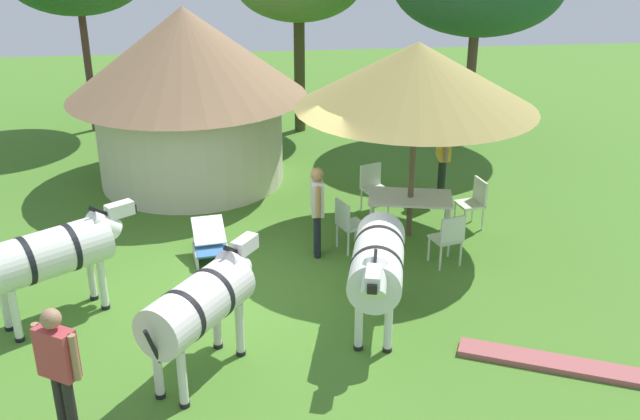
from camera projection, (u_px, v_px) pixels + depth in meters
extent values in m
plane|color=#467728|center=(265.00, 285.00, 11.42)|extent=(36.00, 36.00, 0.00)
cylinder|color=beige|center=(191.00, 139.00, 15.23)|extent=(3.76, 3.76, 1.81)
cone|color=#8D6B4D|center=(185.00, 52.00, 14.51)|extent=(4.81, 4.81, 1.77)
cylinder|color=brown|center=(412.00, 174.00, 12.62)|extent=(0.10, 0.10, 2.32)
cone|color=olive|center=(417.00, 75.00, 11.94)|extent=(4.01, 4.01, 1.09)
cube|color=silver|center=(410.00, 198.00, 12.80)|extent=(1.58, 1.12, 0.04)
cylinder|color=silver|center=(373.00, 207.00, 13.33)|extent=(0.06, 0.06, 0.70)
cylinder|color=silver|center=(446.00, 211.00, 13.20)|extent=(0.06, 0.06, 0.70)
cylinder|color=silver|center=(371.00, 224.00, 12.69)|extent=(0.06, 0.06, 0.70)
cylinder|color=silver|center=(448.00, 227.00, 12.56)|extent=(0.06, 0.06, 0.70)
cube|color=white|center=(470.00, 204.00, 13.22)|extent=(0.49, 0.51, 0.04)
cube|color=white|center=(480.00, 191.00, 13.18)|extent=(0.12, 0.44, 0.45)
cylinder|color=white|center=(465.00, 221.00, 13.10)|extent=(0.04, 0.04, 0.45)
cylinder|color=white|center=(455.00, 213.00, 13.43)|extent=(0.04, 0.04, 0.45)
cylinder|color=white|center=(483.00, 218.00, 13.20)|extent=(0.04, 0.04, 0.45)
cylinder|color=white|center=(473.00, 210.00, 13.53)|extent=(0.04, 0.04, 0.45)
cube|color=white|center=(375.00, 190.00, 13.86)|extent=(0.56, 0.55, 0.04)
cube|color=white|center=(370.00, 175.00, 13.93)|extent=(0.43, 0.19, 0.45)
cylinder|color=white|center=(388.00, 202.00, 13.88)|extent=(0.04, 0.04, 0.45)
cylinder|color=white|center=(371.00, 206.00, 13.73)|extent=(0.04, 0.04, 0.45)
cylinder|color=white|center=(379.00, 196.00, 14.18)|extent=(0.04, 0.04, 0.45)
cylinder|color=white|center=(361.00, 199.00, 14.02)|extent=(0.04, 0.04, 0.45)
cube|color=silver|center=(352.00, 225.00, 12.41)|extent=(0.55, 0.56, 0.04)
cube|color=silver|center=(342.00, 215.00, 12.23)|extent=(0.20, 0.42, 0.45)
cylinder|color=silver|center=(355.00, 231.00, 12.73)|extent=(0.04, 0.04, 0.45)
cylinder|color=silver|center=(367.00, 239.00, 12.42)|extent=(0.04, 0.04, 0.45)
cylinder|color=silver|center=(337.00, 235.00, 12.57)|extent=(0.04, 0.04, 0.45)
cylinder|color=silver|center=(348.00, 243.00, 12.26)|extent=(0.04, 0.04, 0.45)
cube|color=silver|center=(446.00, 238.00, 11.92)|extent=(0.54, 0.53, 0.04)
cube|color=silver|center=(453.00, 230.00, 11.67)|extent=(0.43, 0.17, 0.45)
cylinder|color=silver|center=(429.00, 248.00, 12.10)|extent=(0.04, 0.04, 0.45)
cylinder|color=silver|center=(449.00, 244.00, 12.23)|extent=(0.04, 0.04, 0.45)
cylinder|color=silver|center=(440.00, 258.00, 11.79)|extent=(0.04, 0.04, 0.45)
cylinder|color=silver|center=(461.00, 253.00, 11.93)|extent=(0.04, 0.04, 0.45)
cylinder|color=black|center=(442.00, 180.00, 14.36)|extent=(0.12, 0.12, 0.85)
cylinder|color=black|center=(441.00, 178.00, 14.50)|extent=(0.12, 0.12, 0.85)
cube|color=gold|center=(444.00, 144.00, 14.14)|extent=(0.25, 0.48, 0.60)
cylinder|color=#976D54|center=(447.00, 147.00, 13.89)|extent=(0.09, 0.09, 0.57)
cylinder|color=#976D54|center=(442.00, 138.00, 14.37)|extent=(0.09, 0.09, 0.57)
sphere|color=#976D54|center=(446.00, 122.00, 13.97)|extent=(0.23, 0.23, 0.23)
cylinder|color=black|center=(318.00, 236.00, 12.14)|extent=(0.11, 0.11, 0.78)
cylinder|color=black|center=(317.00, 233.00, 12.27)|extent=(0.11, 0.11, 0.78)
cube|color=silver|center=(317.00, 197.00, 11.94)|extent=(0.21, 0.43, 0.55)
cylinder|color=#A77747|center=(318.00, 202.00, 11.71)|extent=(0.08, 0.08, 0.52)
cylinder|color=#A77747|center=(316.00, 191.00, 12.15)|extent=(0.08, 0.08, 0.52)
sphere|color=#A77747|center=(317.00, 174.00, 11.78)|extent=(0.21, 0.21, 0.21)
cylinder|color=black|center=(61.00, 404.00, 8.15)|extent=(0.12, 0.12, 0.82)
cylinder|color=black|center=(71.00, 408.00, 8.09)|extent=(0.12, 0.12, 0.82)
cube|color=#B23D42|center=(57.00, 353.00, 7.84)|extent=(0.49, 0.41, 0.58)
cylinder|color=#9D7354|center=(38.00, 346.00, 7.93)|extent=(0.09, 0.09, 0.55)
cylinder|color=#9D7354|center=(75.00, 357.00, 7.73)|extent=(0.09, 0.09, 0.55)
sphere|color=#9D7354|center=(51.00, 319.00, 7.67)|extent=(0.22, 0.22, 0.22)
cube|color=#3769A8|center=(211.00, 249.00, 12.08)|extent=(0.59, 0.62, 0.03)
cube|color=white|center=(209.00, 230.00, 12.24)|extent=(0.59, 0.62, 0.30)
cube|color=silver|center=(227.00, 252.00, 12.23)|extent=(0.13, 0.60, 0.22)
cube|color=silver|center=(196.00, 255.00, 12.11)|extent=(0.13, 0.60, 0.22)
cylinder|color=silver|center=(197.00, 305.00, 8.91)|extent=(1.44, 1.68, 0.66)
cylinder|color=black|center=(181.00, 317.00, 8.66)|extent=(0.60, 0.45, 0.68)
cylinder|color=black|center=(211.00, 294.00, 9.14)|extent=(0.60, 0.45, 0.68)
cylinder|color=silver|center=(233.00, 265.00, 9.48)|extent=(0.55, 0.61, 0.50)
cube|color=silver|center=(245.00, 245.00, 9.64)|extent=(0.37, 0.43, 0.20)
cube|color=black|center=(252.00, 242.00, 9.80)|extent=(0.17, 0.17, 0.12)
cube|color=black|center=(233.00, 251.00, 9.40)|extent=(0.24, 0.32, 0.28)
cylinder|color=silver|center=(217.00, 322.00, 9.73)|extent=(0.11, 0.11, 0.78)
cylinder|color=black|center=(218.00, 345.00, 9.87)|extent=(0.13, 0.13, 0.06)
cylinder|color=silver|center=(240.00, 329.00, 9.57)|extent=(0.11, 0.11, 0.78)
cylinder|color=black|center=(241.00, 353.00, 9.72)|extent=(0.13, 0.13, 0.06)
cylinder|color=silver|center=(158.00, 370.00, 8.76)|extent=(0.11, 0.11, 0.78)
cylinder|color=black|center=(161.00, 395.00, 8.90)|extent=(0.13, 0.13, 0.06)
cylinder|color=silver|center=(183.00, 379.00, 8.60)|extent=(0.11, 0.11, 0.78)
cylinder|color=black|center=(185.00, 404.00, 8.75)|extent=(0.13, 0.13, 0.06)
cylinder|color=black|center=(153.00, 346.00, 8.27)|extent=(0.17, 0.22, 0.53)
cylinder|color=silver|center=(49.00, 254.00, 10.12)|extent=(1.75, 1.51, 0.67)
cylinder|color=black|center=(25.00, 261.00, 9.92)|extent=(0.46, 0.60, 0.68)
cylinder|color=black|center=(69.00, 247.00, 10.31)|extent=(0.46, 0.60, 0.68)
cylinder|color=silver|center=(103.00, 225.00, 10.56)|extent=(0.62, 0.56, 0.50)
cube|color=silver|center=(120.00, 210.00, 10.67)|extent=(0.43, 0.38, 0.20)
cube|color=black|center=(131.00, 208.00, 10.79)|extent=(0.17, 0.17, 0.12)
cube|color=black|center=(101.00, 212.00, 10.48)|extent=(0.32, 0.24, 0.28)
cylinder|color=silver|center=(91.00, 276.00, 10.89)|extent=(0.11, 0.11, 0.79)
cylinder|color=black|center=(94.00, 297.00, 11.04)|extent=(0.13, 0.13, 0.06)
cylinder|color=silver|center=(103.00, 285.00, 10.64)|extent=(0.11, 0.11, 0.79)
cylinder|color=black|center=(106.00, 306.00, 10.79)|extent=(0.13, 0.13, 0.06)
cylinder|color=silver|center=(5.00, 305.00, 10.12)|extent=(0.11, 0.11, 0.79)
cylinder|color=black|center=(10.00, 328.00, 10.27)|extent=(0.13, 0.13, 0.06)
cylinder|color=silver|center=(15.00, 316.00, 9.87)|extent=(0.11, 0.11, 0.79)
cylinder|color=black|center=(20.00, 339.00, 10.02)|extent=(0.13, 0.13, 0.06)
cylinder|color=silver|center=(378.00, 260.00, 10.00)|extent=(1.09, 1.81, 0.70)
cylinder|color=black|center=(379.00, 249.00, 10.31)|extent=(0.72, 0.25, 0.72)
cylinder|color=black|center=(376.00, 271.00, 9.72)|extent=(0.72, 0.25, 0.72)
cylinder|color=silver|center=(374.00, 279.00, 9.16)|extent=(0.44, 0.61, 0.52)
cube|color=silver|center=(373.00, 278.00, 8.84)|extent=(0.27, 0.43, 0.20)
cube|color=black|center=(372.00, 288.00, 8.69)|extent=(0.15, 0.15, 0.12)
cube|color=black|center=(375.00, 264.00, 9.08)|extent=(0.13, 0.37, 0.28)
cylinder|color=silver|center=(388.00, 327.00, 9.65)|extent=(0.11, 0.11, 0.75)
cylinder|color=black|center=(387.00, 349.00, 9.79)|extent=(0.13, 0.13, 0.06)
cylinder|color=silver|center=(359.00, 325.00, 9.69)|extent=(0.11, 0.11, 0.75)
cylinder|color=black|center=(358.00, 347.00, 9.83)|extent=(0.13, 0.13, 0.06)
cylinder|color=silver|center=(392.00, 280.00, 10.82)|extent=(0.11, 0.11, 0.75)
cylinder|color=black|center=(391.00, 300.00, 10.96)|extent=(0.13, 0.13, 0.06)
cylinder|color=silver|center=(366.00, 278.00, 10.86)|extent=(0.11, 0.11, 0.75)
cylinder|color=black|center=(365.00, 298.00, 11.00)|extent=(0.13, 0.13, 0.06)
cylinder|color=black|center=(381.00, 238.00, 10.86)|extent=(0.10, 0.24, 0.53)
cylinder|color=brown|center=(89.00, 73.00, 18.22)|extent=(0.18, 0.18, 2.95)
cylinder|color=#4E3C2D|center=(470.00, 89.00, 17.29)|extent=(0.23, 0.23, 2.67)
cylinder|color=#403F1F|center=(300.00, 76.00, 18.24)|extent=(0.27, 0.27, 2.79)
cube|color=#A15354|center=(569.00, 366.00, 9.43)|extent=(2.70, 1.49, 0.08)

